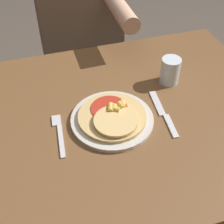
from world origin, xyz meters
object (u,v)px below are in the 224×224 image
at_px(plate, 112,120).
at_px(knife, 164,114).
at_px(dining_table, 110,140).
at_px(pizza, 113,116).
at_px(fork, 59,132).
at_px(drinking_glass, 170,71).
at_px(person_diner, 81,25).

bearing_deg(plate, knife, -6.51).
bearing_deg(dining_table, pizza, -88.32).
distance_m(plate, pizza, 0.02).
bearing_deg(dining_table, knife, -13.08).
relative_size(pizza, knife, 0.97).
xyz_separation_m(dining_table, pizza, (0.00, -0.02, 0.14)).
xyz_separation_m(fork, drinking_glass, (0.42, 0.14, 0.05)).
bearing_deg(fork, drinking_glass, 17.74).
height_order(plate, drinking_glass, drinking_glass).
bearing_deg(plate, dining_table, 88.57).
distance_m(dining_table, pizza, 0.14).
distance_m(fork, knife, 0.34).
xyz_separation_m(pizza, fork, (-0.17, 0.00, -0.02)).
relative_size(dining_table, drinking_glass, 11.95).
xyz_separation_m(dining_table, fork, (-0.17, -0.02, 0.12)).
distance_m(pizza, drinking_glass, 0.29).
bearing_deg(person_diner, plate, -94.34).
bearing_deg(pizza, knife, -5.00).
distance_m(plate, person_diner, 0.71).
height_order(dining_table, fork, fork).
relative_size(plate, person_diner, 0.22).
relative_size(dining_table, knife, 5.20).
bearing_deg(plate, pizza, -75.20).
height_order(fork, knife, same).
xyz_separation_m(plate, drinking_glass, (0.25, 0.13, 0.04)).
height_order(dining_table, drinking_glass, drinking_glass).
relative_size(dining_table, fork, 6.52).
height_order(plate, knife, plate).
height_order(knife, person_diner, person_diner).
bearing_deg(drinking_glass, plate, -152.26).
height_order(fork, drinking_glass, drinking_glass).
bearing_deg(fork, person_diner, 72.62).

